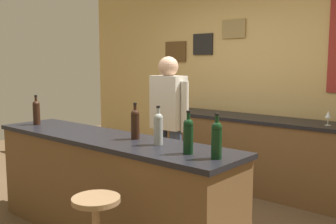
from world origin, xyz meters
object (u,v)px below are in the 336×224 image
bartender (168,121)px  wine_bottle_e (217,139)px  wine_bottle_c (158,128)px  wine_bottle_a (36,111)px  wine_glass_b (328,115)px  wine_glass_a (182,103)px  wine_bottle_d (188,135)px  wine_bottle_b (135,123)px

bartender → wine_bottle_e: size_ratio=5.29×
wine_bottle_e → wine_bottle_c: bearing=173.2°
wine_bottle_a → wine_glass_b: bearing=42.1°
wine_glass_b → wine_bottle_a: bearing=-137.9°
bartender → wine_bottle_c: bartender is taller
wine_bottle_c → wine_glass_a: bearing=124.4°
wine_bottle_a → wine_glass_a: bearing=81.6°
wine_glass_b → wine_bottle_d: bearing=-97.8°
wine_bottle_c → wine_glass_a: size_ratio=1.97×
wine_bottle_a → wine_bottle_c: (1.62, 0.09, 0.00)m
wine_bottle_c → wine_bottle_d: same height
wine_bottle_e → wine_glass_a: 2.77m
wine_bottle_b → wine_glass_b: wine_bottle_b is taller
wine_glass_a → wine_bottle_e: bearing=-46.4°
wine_bottle_b → wine_bottle_e: (0.89, -0.12, 0.00)m
wine_bottle_b → wine_bottle_e: 0.90m
wine_bottle_d → wine_glass_a: 2.62m
bartender → wine_bottle_d: bartender is taller
bartender → wine_bottle_e: (1.24, -0.95, 0.12)m
bartender → wine_bottle_a: (-0.96, -0.97, 0.12)m
wine_bottle_a → wine_bottle_d: same height
wine_bottle_e → wine_glass_a: size_ratio=1.97×
wine_bottle_b → wine_glass_b: (0.94, 1.90, -0.05)m
bartender → wine_glass_a: size_ratio=10.45×
wine_bottle_e → wine_glass_b: bearing=88.6°
wine_bottle_b → bartender: bearing=113.1°
wine_bottle_a → wine_glass_a: size_ratio=1.97×
wine_bottle_c → wine_glass_b: size_ratio=1.97×
wine_bottle_a → wine_bottle_e: bearing=0.4°
bartender → wine_glass_a: (-0.66, 1.05, 0.07)m
wine_bottle_a → wine_glass_a: wine_bottle_a is taller
wine_bottle_c → wine_glass_b: wine_bottle_c is taller
wine_bottle_a → wine_bottle_e: same height
wine_bottle_a → bartender: bearing=45.2°
wine_bottle_b → wine_glass_a: 2.14m
bartender → wine_bottle_b: (0.36, -0.84, 0.12)m
wine_bottle_a → wine_bottle_c: size_ratio=1.00×
wine_bottle_e → wine_glass_a: bearing=133.6°
wine_bottle_b → wine_bottle_c: size_ratio=1.00×
wine_bottle_a → wine_glass_a: 2.04m
wine_bottle_c → wine_bottle_e: size_ratio=1.00×
wine_glass_b → wine_bottle_c: bearing=-108.1°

